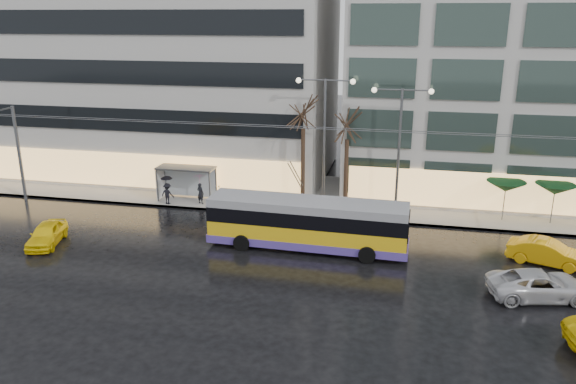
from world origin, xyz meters
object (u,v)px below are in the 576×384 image
(bus_shelter, at_px, (182,175))
(taxi_a, at_px, (47,234))
(street_lamp_near, at_px, (325,126))
(trolleybus, at_px, (307,225))

(bus_shelter, xyz_separation_m, taxi_a, (-4.86, -9.41, -1.30))
(bus_shelter, bearing_deg, street_lamp_near, 0.63)
(trolleybus, height_order, bus_shelter, trolleybus)
(bus_shelter, height_order, taxi_a, bus_shelter)
(trolleybus, relative_size, taxi_a, 3.01)
(street_lamp_near, distance_m, taxi_a, 18.75)
(trolleybus, relative_size, street_lamp_near, 1.29)
(taxi_a, bearing_deg, street_lamp_near, 16.95)
(trolleybus, xyz_separation_m, taxi_a, (-15.34, -2.62, -0.80))
(street_lamp_near, height_order, taxi_a, street_lamp_near)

